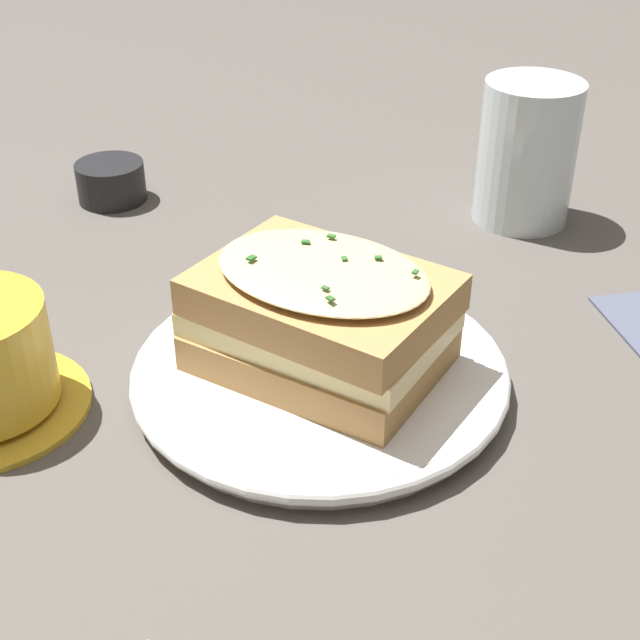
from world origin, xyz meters
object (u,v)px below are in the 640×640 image
at_px(dinner_plate, 320,372).
at_px(water_glass, 527,153).
at_px(condiment_pot, 111,182).
at_px(sandwich, 321,316).

distance_m(dinner_plate, water_glass, 0.30).
distance_m(water_glass, condiment_pot, 0.36).
relative_size(water_glass, condiment_pot, 1.98).
bearing_deg(sandwich, water_glass, -139.71).
distance_m(sandwich, water_glass, 0.29).
xyz_separation_m(water_glass, condiment_pot, (0.33, -0.12, -0.04)).
distance_m(dinner_plate, sandwich, 0.04).
height_order(water_glass, condiment_pot, water_glass).
height_order(dinner_plate, condiment_pot, condiment_pot).
bearing_deg(condiment_pot, sandwich, 109.16).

